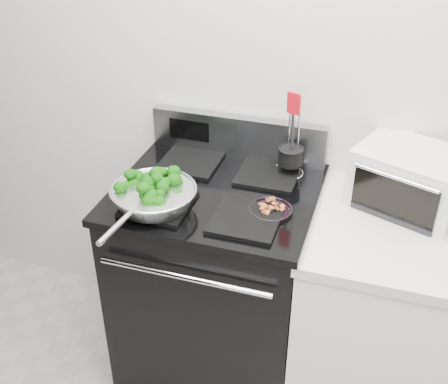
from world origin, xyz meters
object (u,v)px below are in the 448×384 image
at_px(skillet, 153,196).
at_px(toaster_oven, 411,179).
at_px(gas_range, 217,279).
at_px(bacon_plate, 270,208).
at_px(utensil_holder, 290,160).

bearing_deg(skillet, toaster_oven, 27.77).
xyz_separation_m(gas_range, bacon_plate, (0.24, -0.09, 0.48)).
height_order(bacon_plate, toaster_oven, toaster_oven).
distance_m(gas_range, toaster_oven, 0.92).
bearing_deg(toaster_oven, utensil_holder, -163.74).
bearing_deg(gas_range, skillet, -133.11).
bearing_deg(gas_range, toaster_oven, 13.06).
height_order(gas_range, toaster_oven, toaster_oven).
height_order(gas_range, utensil_holder, utensil_holder).
xyz_separation_m(gas_range, toaster_oven, (0.72, 0.17, 0.55)).
relative_size(skillet, utensil_holder, 1.41).
distance_m(skillet, bacon_plate, 0.43).
distance_m(gas_range, utensil_holder, 0.62).
height_order(gas_range, skillet, gas_range).
bearing_deg(bacon_plate, gas_range, 160.34).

